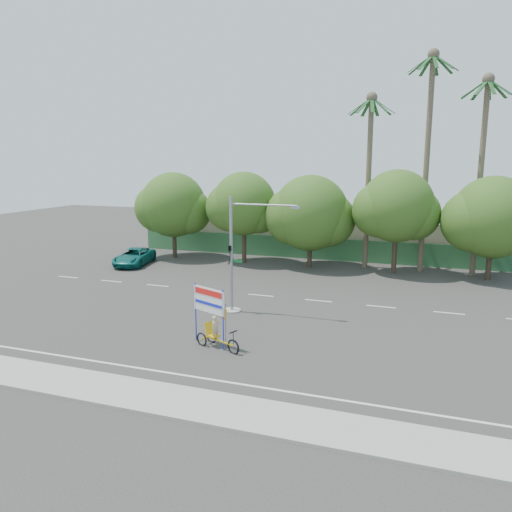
% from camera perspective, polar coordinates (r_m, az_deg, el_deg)
% --- Properties ---
extents(ground, '(120.00, 120.00, 0.00)m').
position_cam_1_polar(ground, '(26.23, -0.99, -9.33)').
color(ground, '#33302D').
rests_on(ground, ground).
extents(sidewalk_near, '(50.00, 2.40, 0.12)m').
position_cam_1_polar(sidewalk_near, '(19.94, -8.84, -16.14)').
color(sidewalk_near, gray).
rests_on(sidewalk_near, ground).
extents(fence, '(38.00, 0.08, 2.00)m').
position_cam_1_polar(fence, '(46.09, 8.36, 0.75)').
color(fence, '#336B3D').
rests_on(fence, ground).
extents(building_left, '(12.00, 8.00, 4.00)m').
position_cam_1_polar(building_left, '(52.93, -1.34, 3.29)').
color(building_left, '#BBAC95').
rests_on(building_left, ground).
extents(building_right, '(14.00, 8.00, 3.60)m').
position_cam_1_polar(building_right, '(49.59, 18.52, 1.96)').
color(building_right, '#BBAC95').
rests_on(building_right, ground).
extents(tree_far_left, '(7.14, 6.00, 7.96)m').
position_cam_1_polar(tree_far_left, '(47.08, -9.47, 5.56)').
color(tree_far_left, '#473828').
rests_on(tree_far_left, ground).
extents(tree_left, '(6.66, 5.60, 8.07)m').
position_cam_1_polar(tree_left, '(44.11, -1.45, 5.73)').
color(tree_left, '#473828').
rests_on(tree_left, ground).
extents(tree_center, '(7.62, 6.40, 7.85)m').
position_cam_1_polar(tree_center, '(42.42, 6.17, 4.66)').
color(tree_center, '#473828').
rests_on(tree_center, ground).
extents(tree_right, '(6.90, 5.80, 8.36)m').
position_cam_1_polar(tree_right, '(41.31, 15.72, 5.22)').
color(tree_right, '#473828').
rests_on(tree_right, ground).
extents(tree_far_right, '(7.38, 6.20, 7.94)m').
position_cam_1_polar(tree_far_right, '(41.52, 25.37, 3.77)').
color(tree_far_right, '#473828').
rests_on(tree_far_right, ground).
extents(palm_tall, '(3.73, 3.79, 17.45)m').
position_cam_1_polar(palm_tall, '(42.57, 19.05, 12.24)').
color(palm_tall, '#70604C').
rests_on(palm_tall, ground).
extents(palm_mid, '(3.73, 3.79, 15.45)m').
position_cam_1_polar(palm_mid, '(42.68, 24.42, 10.43)').
color(palm_mid, '#70604C').
rests_on(palm_mid, ground).
extents(palm_short, '(3.73, 3.79, 14.45)m').
position_cam_1_polar(palm_short, '(42.85, 12.80, 10.41)').
color(palm_short, '#70604C').
rests_on(palm_short, ground).
extents(traffic_signal, '(4.72, 1.10, 7.00)m').
position_cam_1_polar(traffic_signal, '(29.76, -2.30, -1.02)').
color(traffic_signal, gray).
rests_on(traffic_signal, ground).
extents(trike_billboard, '(2.91, 1.47, 3.08)m').
position_cam_1_polar(trike_billboard, '(24.76, -4.91, -7.58)').
color(trike_billboard, black).
rests_on(trike_billboard, ground).
extents(pickup_truck, '(3.29, 5.55, 1.45)m').
position_cam_1_polar(pickup_truck, '(44.89, -13.75, -0.08)').
color(pickup_truck, '#0D605A').
rests_on(pickup_truck, ground).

